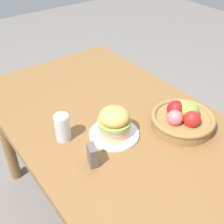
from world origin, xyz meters
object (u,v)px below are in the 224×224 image
Objects in this scene: soda_can at (63,127)px; fruit_basket at (183,118)px; napkin_holder at (92,155)px; sandwich at (114,122)px; plate at (114,134)px.

fruit_basket is (0.25, 0.48, -0.02)m from soda_can.
soda_can reaches higher than napkin_holder.
sandwich is at bearing 135.17° from napkin_holder.
plate is 0.76× the size of fruit_basket.
sandwich reaches higher than plate.
plate is at bearing 59.20° from soda_can.
soda_can is at bearing -117.55° from fruit_basket.
fruit_basket is at bearing 64.72° from plate.
fruit_basket is at bearing 102.29° from napkin_holder.
sandwich is 1.62× the size of napkin_holder.
napkin_holder is (0.09, -0.17, -0.03)m from sandwich.
plate is 2.45× the size of napkin_holder.
fruit_basket is 3.22× the size of napkin_holder.
sandwich is (0.00, 0.00, 0.07)m from plate.
plate is 0.07m from sandwich.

